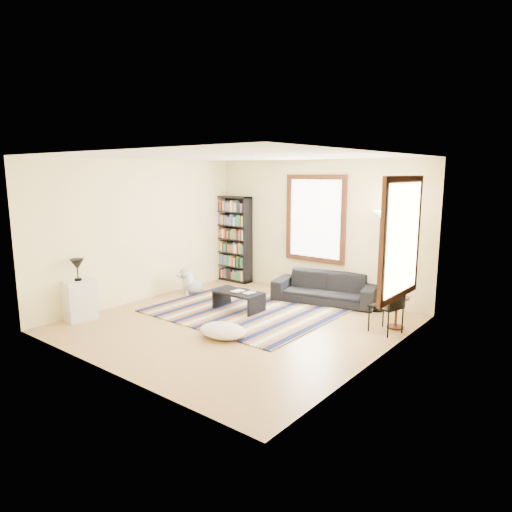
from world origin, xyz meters
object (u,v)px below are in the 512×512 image
Objects in this scene: bookshelf at (234,239)px; white_cabinet at (80,300)px; folding_chair at (386,307)px; floor_cushion at (223,331)px; side_table at (396,312)px; coffee_table at (239,301)px; dog at (192,281)px; sofa at (325,288)px; floor_lamp at (379,262)px.

white_cabinet is at bearing -92.60° from bookshelf.
bookshelf is at bearing -179.99° from folding_chair.
floor_cushion is 1.15× the size of white_cabinet.
white_cabinet is (-4.50, -3.01, 0.08)m from side_table.
floor_cushion is (0.71, -1.21, -0.08)m from coffee_table.
dog reaches higher than floor_cushion.
sofa is 1.79m from side_table.
folding_chair reaches higher than sofa.
floor_lamp is 1.26m from folding_chair.
sofa is at bearing -174.56° from floor_lamp.
sofa is at bearing 84.32° from floor_cushion.
floor_lamp reaches higher than folding_chair.
white_cabinet is at bearing -146.18° from side_table.
white_cabinet is (-4.45, -2.71, -0.08)m from folding_chair.
side_table is (0.64, -0.69, -0.66)m from floor_lamp.
sofa is 2.79m from dog.
side_table is 0.95× the size of dog.
folding_chair is at bearing -99.28° from side_table.
side_table is 5.42m from white_cabinet.
folding_chair is 4.18m from dog.
sofa is 2.24× the size of coffee_table.
sofa is 3.55× the size of dog.
floor_lamp is (2.03, 1.58, 0.75)m from coffee_table.
white_cabinet is (-1.83, -2.13, 0.17)m from coffee_table.
bookshelf reaches higher than folding_chair.
sofa reaches higher than dog.
dog is at bearing 169.53° from coffee_table.
coffee_table is 1.12× the size of floor_cushion.
sofa is 3.73× the size of side_table.
dog is (-3.57, -1.29, -0.65)m from floor_lamp.
side_table is at bearing 46.92° from floor_cushion.
coffee_table is at bearing 56.37° from white_cabinet.
bookshelf is 2.22× the size of coffee_table.
bookshelf is 3.69m from floor_lamp.
side_table is (2.67, 0.88, 0.09)m from coffee_table.
side_table reaches higher than floor_cushion.
folding_chair is (1.64, -0.90, 0.14)m from sofa.
coffee_table is at bearing -161.68° from side_table.
bookshelf is (-2.63, 0.27, 0.71)m from sofa.
floor_cushion is at bearing -109.62° from sofa.
white_cabinet reaches higher than coffee_table.
folding_chair is (4.27, -1.17, -0.57)m from bookshelf.
coffee_table is 1.67× the size of side_table.
coffee_table is at bearing -152.25° from folding_chair.
side_table is at bearing -11.29° from bookshelf.
dog reaches higher than side_table.
floor_lamp is at bearing 50.87° from white_cabinet.
white_cabinet reaches higher than floor_cushion.
side_table is 4.26m from dog.
bookshelf is at bearing 128.65° from floor_cushion.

